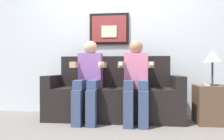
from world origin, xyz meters
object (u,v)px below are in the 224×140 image
couch (113,97)px  table_lamp (212,58)px  side_table_right (211,104)px  person_on_left (89,77)px  spare_remote_on_table (207,85)px  person_on_right (136,77)px

couch → table_lamp: table_lamp is taller
side_table_right → person_on_left: bearing=-177.8°
spare_remote_on_table → side_table_right: bearing=28.2°
side_table_right → spare_remote_on_table: bearing=-151.8°
couch → side_table_right: size_ratio=3.79×
couch → person_on_left: 0.46m
person_on_right → side_table_right: size_ratio=2.22×
couch → spare_remote_on_table: size_ratio=14.57×
person_on_right → spare_remote_on_table: size_ratio=8.54×
person_on_left → table_lamp: 1.64m
person_on_left → person_on_right: same height
couch → person_on_left: (-0.32, -0.17, 0.29)m
table_lamp → spare_remote_on_table: (-0.06, 0.01, -0.35)m
couch → side_table_right: couch is taller
side_table_right → spare_remote_on_table: spare_remote_on_table is taller
spare_remote_on_table → person_on_right: bearing=-178.1°
person_on_left → side_table_right: bearing=2.2°
couch → spare_remote_on_table: 1.26m
couch → person_on_left: person_on_left is taller
table_lamp → person_on_left: bearing=-179.4°
person_on_left → spare_remote_on_table: person_on_left is taller
table_lamp → spare_remote_on_table: 0.35m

